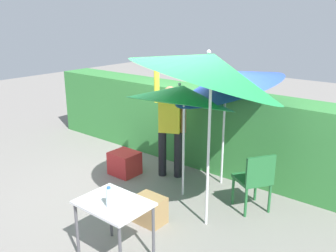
{
  "coord_description": "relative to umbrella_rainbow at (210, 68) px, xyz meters",
  "views": [
    {
      "loc": [
        3.36,
        -3.82,
        2.74
      ],
      "look_at": [
        0.0,
        0.3,
        1.1
      ],
      "focal_mm": 39.08,
      "sensor_mm": 36.0,
      "label": 1
    }
  ],
  "objects": [
    {
      "name": "ground_plane",
      "position": [
        -0.96,
        0.08,
        -2.11
      ],
      "size": [
        24.0,
        24.0,
        0.0
      ],
      "primitive_type": "plane",
      "color": "gray"
    },
    {
      "name": "hedge_row",
      "position": [
        -0.96,
        1.74,
        -1.4
      ],
      "size": [
        8.0,
        0.7,
        1.43
      ],
      "primitive_type": "cube",
      "color": "#38843D",
      "rests_on": "ground_plane"
    },
    {
      "name": "umbrella_rainbow",
      "position": [
        0.0,
        0.0,
        0.0
      ],
      "size": [
        2.05,
        1.97,
        2.68
      ],
      "color": "silver",
      "rests_on": "ground_plane"
    },
    {
      "name": "umbrella_orange",
      "position": [
        -0.75,
        0.44,
        -0.52
      ],
      "size": [
        1.66,
        1.64,
        2.0
      ],
      "color": "silver",
      "rests_on": "ground_plane"
    },
    {
      "name": "umbrella_yellow",
      "position": [
        -0.44,
        1.15,
        -0.36
      ],
      "size": [
        1.81,
        1.75,
        2.25
      ],
      "color": "silver",
      "rests_on": "ground_plane"
    },
    {
      "name": "person_vendor",
      "position": [
        -1.31,
        0.86,
        -1.18
      ],
      "size": [
        0.53,
        0.35,
        1.88
      ],
      "color": "black",
      "rests_on": "ground_plane"
    },
    {
      "name": "chair_plastic",
      "position": [
        0.37,
        0.69,
        -1.6
      ],
      "size": [
        0.61,
        0.61,
        0.89
      ],
      "color": "#236633",
      "rests_on": "ground_plane"
    },
    {
      "name": "cooler_box",
      "position": [
        -1.98,
        0.42,
        -1.91
      ],
      "size": [
        0.47,
        0.42,
        0.41
      ],
      "primitive_type": "cube",
      "color": "red",
      "rests_on": "ground_plane"
    },
    {
      "name": "crate_cardboard",
      "position": [
        -0.58,
        -0.48,
        -1.93
      ],
      "size": [
        0.41,
        0.31,
        0.38
      ],
      "primitive_type": "cube",
      "color": "#9E7A4C",
      "rests_on": "ground_plane"
    },
    {
      "name": "folding_table",
      "position": [
        -0.39,
        -1.29,
        -1.48
      ],
      "size": [
        0.8,
        0.6,
        0.72
      ],
      "color": "#4C4C51",
      "rests_on": "ground_plane"
    },
    {
      "name": "bottle_water",
      "position": [
        -0.35,
        -1.39,
        -1.28
      ],
      "size": [
        0.07,
        0.07,
        0.24
      ],
      "color": "silver",
      "rests_on": "folding_table"
    }
  ]
}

